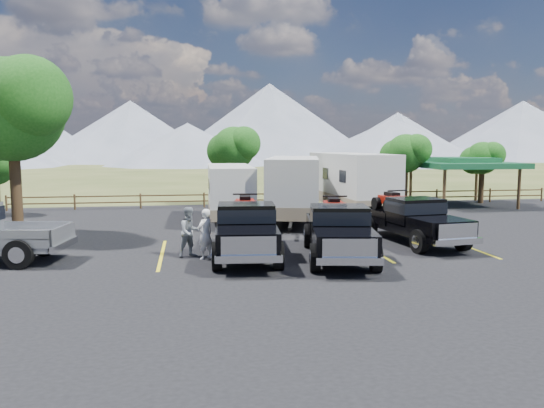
{
  "coord_description": "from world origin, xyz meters",
  "views": [
    {
      "loc": [
        -4.97,
        -15.76,
        4.15
      ],
      "look_at": [
        -1.5,
        6.21,
        1.6
      ],
      "focal_mm": 35.0,
      "sensor_mm": 36.0,
      "label": 1
    }
  ],
  "objects": [
    {
      "name": "trailer_center",
      "position": [
        0.49,
        11.48,
        1.81
      ],
      "size": [
        4.21,
        9.73,
        3.38
      ],
      "rotation": [
        0.0,
        0.0,
        -0.23
      ],
      "color": "white",
      "rests_on": "asphalt_lot"
    },
    {
      "name": "tree_ne_b",
      "position": [
        14.98,
        18.01,
        3.13
      ],
      "size": [
        2.77,
        2.59,
        4.27
      ],
      "color": "black",
      "rests_on": "ground"
    },
    {
      "name": "rig_center",
      "position": [
        0.33,
        2.47,
        1.07
      ],
      "size": [
        3.09,
        6.65,
        2.14
      ],
      "rotation": [
        0.0,
        0.0,
        -0.17
      ],
      "color": "black",
      "rests_on": "asphalt_lot"
    },
    {
      "name": "asphalt_lot",
      "position": [
        0.0,
        3.0,
        0.02
      ],
      "size": [
        44.0,
        34.0,
        0.04
      ],
      "primitive_type": "cube",
      "color": "black",
      "rests_on": "ground"
    },
    {
      "name": "trailer_right",
      "position": [
        4.34,
        13.69,
        1.89
      ],
      "size": [
        3.18,
        10.2,
        3.53
      ],
      "rotation": [
        0.0,
        0.0,
        0.07
      ],
      "color": "white",
      "rests_on": "asphalt_lot"
    },
    {
      "name": "pavilion",
      "position": [
        13.0,
        17.0,
        2.79
      ],
      "size": [
        6.2,
        6.2,
        3.22
      ],
      "color": "brown",
      "rests_on": "ground"
    },
    {
      "name": "tree_big_nw",
      "position": [
        -12.55,
        9.03,
        5.6
      ],
      "size": [
        5.54,
        5.18,
        7.84
      ],
      "color": "black",
      "rests_on": "ground"
    },
    {
      "name": "trailer_left",
      "position": [
        -2.83,
        11.93,
        1.58
      ],
      "size": [
        2.38,
        8.49,
        2.95
      ],
      "rotation": [
        0.0,
        0.0,
        -0.03
      ],
      "color": "white",
      "rests_on": "asphalt_lot"
    },
    {
      "name": "ground",
      "position": [
        0.0,
        0.0,
        0.0
      ],
      "size": [
        320.0,
        320.0,
        0.0
      ],
      "primitive_type": "plane",
      "color": "#3E4B20",
      "rests_on": "ground"
    },
    {
      "name": "person_b",
      "position": [
        -4.95,
        3.45,
        0.95
      ],
      "size": [
        1.1,
        1.0,
        1.82
      ],
      "primitive_type": "imported",
      "rotation": [
        0.0,
        0.0,
        0.44
      ],
      "color": "gray",
      "rests_on": "asphalt_lot"
    },
    {
      "name": "rig_right",
      "position": [
        4.2,
        4.92,
        1.05
      ],
      "size": [
        2.83,
        6.46,
        2.09
      ],
      "rotation": [
        0.0,
        0.0,
        0.13
      ],
      "color": "black",
      "rests_on": "asphalt_lot"
    },
    {
      "name": "rail_fence",
      "position": [
        2.0,
        18.5,
        0.61
      ],
      "size": [
        36.12,
        0.12,
        1.0
      ],
      "color": "brown",
      "rests_on": "ground"
    },
    {
      "name": "tree_north",
      "position": [
        -2.03,
        19.02,
        3.83
      ],
      "size": [
        3.46,
        3.24,
        5.25
      ],
      "color": "black",
      "rests_on": "ground"
    },
    {
      "name": "rig_left",
      "position": [
        -2.92,
        3.3,
        1.09
      ],
      "size": [
        2.73,
        6.69,
        2.18
      ],
      "rotation": [
        0.0,
        0.0,
        -0.08
      ],
      "color": "black",
      "rests_on": "asphalt_lot"
    },
    {
      "name": "person_a",
      "position": [
        -4.41,
        2.98,
        0.94
      ],
      "size": [
        0.78,
        0.76,
        1.8
      ],
      "primitive_type": "imported",
      "rotation": [
        0.0,
        0.0,
        3.87
      ],
      "color": "white",
      "rests_on": "asphalt_lot"
    },
    {
      "name": "tree_ne_a",
      "position": [
        8.97,
        17.01,
        3.48
      ],
      "size": [
        3.11,
        2.92,
        4.76
      ],
      "color": "black",
      "rests_on": "ground"
    },
    {
      "name": "stall_lines",
      "position": [
        0.0,
        4.0,
        0.04
      ],
      "size": [
        12.12,
        5.5,
        0.01
      ],
      "color": "yellow",
      "rests_on": "asphalt_lot"
    },
    {
      "name": "mountain_range",
      "position": [
        -7.63,
        105.98,
        7.87
      ],
      "size": [
        209.0,
        71.0,
        20.0
      ],
      "color": "slate",
      "rests_on": "ground"
    }
  ]
}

